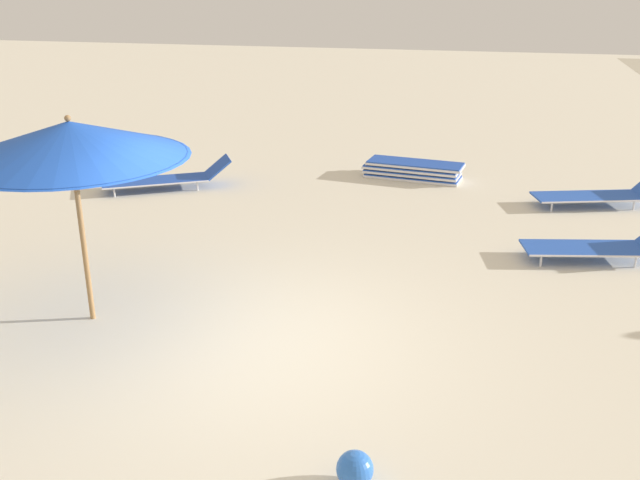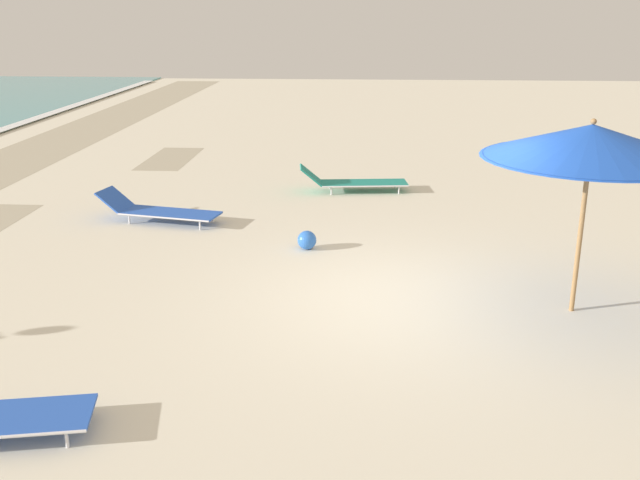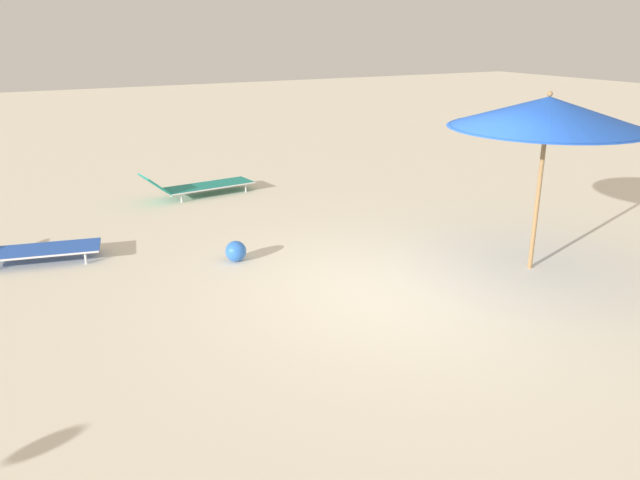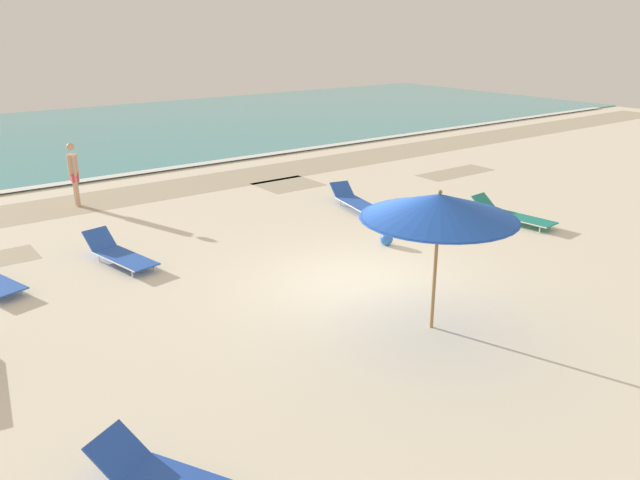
% 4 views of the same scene
% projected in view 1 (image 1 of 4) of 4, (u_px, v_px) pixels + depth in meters
% --- Properties ---
extents(ground_plane, '(60.00, 60.00, 0.16)m').
position_uv_depth(ground_plane, '(246.00, 350.00, 7.78)').
color(ground_plane, beige).
extents(beach_umbrella, '(2.52, 2.52, 2.38)m').
position_uv_depth(beach_umbrella, '(70.00, 140.00, 7.55)').
color(beach_umbrella, '#9E7547').
rests_on(beach_umbrella, ground_plane).
extents(lounger_stack, '(0.88, 1.97, 0.32)m').
position_uv_depth(lounger_stack, '(413.00, 170.00, 13.77)').
color(lounger_stack, blue).
rests_on(lounger_stack, ground_plane).
extents(sun_lounger_beside_umbrella, '(0.99, 2.13, 0.56)m').
position_uv_depth(sun_lounger_beside_umbrella, '(600.00, 245.00, 9.89)').
color(sun_lounger_beside_umbrella, blue).
rests_on(sun_lounger_beside_umbrella, ground_plane).
extents(sun_lounger_near_water_left, '(1.65, 2.33, 0.52)m').
position_uv_depth(sun_lounger_near_water_left, '(168.00, 178.00, 13.09)').
color(sun_lounger_near_water_left, blue).
rests_on(sun_lounger_near_water_left, ground_plane).
extents(sun_lounger_mid_beach_solo, '(1.21, 2.30, 0.57)m').
position_uv_depth(sun_lounger_mid_beach_solo, '(601.00, 194.00, 12.15)').
color(sun_lounger_mid_beach_solo, blue).
rests_on(sun_lounger_mid_beach_solo, ground_plane).
extents(beach_ball, '(0.30, 0.30, 0.30)m').
position_uv_depth(beach_ball, '(355.00, 469.00, 5.58)').
color(beach_ball, blue).
rests_on(beach_ball, ground_plane).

